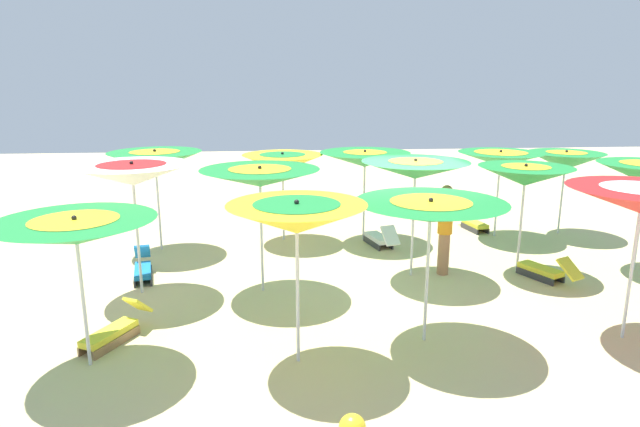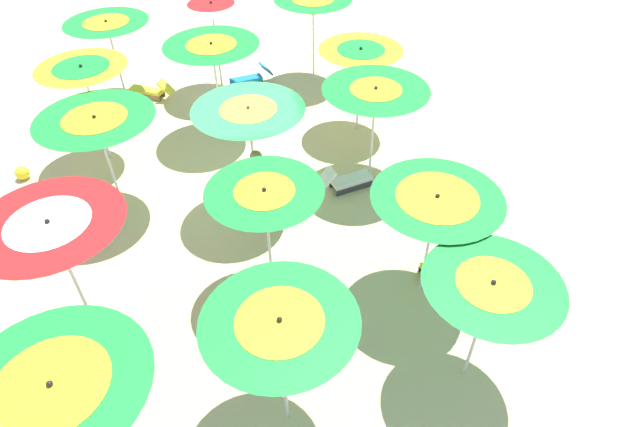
% 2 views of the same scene
% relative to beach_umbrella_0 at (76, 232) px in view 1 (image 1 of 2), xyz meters
% --- Properties ---
extents(ground, '(41.44, 41.44, 0.04)m').
position_rel_beach_umbrella_0_xyz_m(ground, '(2.88, -5.22, -2.00)').
color(ground, beige).
extents(beach_umbrella_0, '(2.16, 2.16, 2.21)m').
position_rel_beach_umbrella_0_xyz_m(beach_umbrella_0, '(0.00, 0.00, 0.00)').
color(beach_umbrella_0, silver).
rests_on(beach_umbrella_0, ground).
extents(beach_umbrella_1, '(1.93, 1.93, 2.40)m').
position_rel_beach_umbrella_0_xyz_m(beach_umbrella_1, '(-0.15, -2.98, 0.16)').
color(beach_umbrella_1, silver).
rests_on(beach_umbrella_1, ground).
extents(beach_umbrella_2, '(2.26, 2.26, 2.28)m').
position_rel_beach_umbrella_0_xyz_m(beach_umbrella_2, '(0.33, -4.97, 0.09)').
color(beach_umbrella_2, silver).
rests_on(beach_umbrella_2, ground).
extents(beach_umbrella_5, '(2.10, 2.10, 2.54)m').
position_rel_beach_umbrella_0_xyz_m(beach_umbrella_5, '(2.72, -0.12, 0.31)').
color(beach_umbrella_5, silver).
rests_on(beach_umbrella_5, ground).
extents(beach_umbrella_6, '(2.21, 2.21, 2.44)m').
position_rel_beach_umbrella_0_xyz_m(beach_umbrella_6, '(2.62, -2.43, 0.23)').
color(beach_umbrella_6, silver).
rests_on(beach_umbrella_6, ground).
extents(beach_umbrella_7, '(2.15, 2.15, 2.45)m').
position_rel_beach_umbrella_0_xyz_m(beach_umbrella_7, '(3.19, -5.49, 0.24)').
color(beach_umbrella_7, silver).
rests_on(beach_umbrella_7, ground).
extents(beach_umbrella_8, '(1.90, 1.90, 2.31)m').
position_rel_beach_umbrella_0_xyz_m(beach_umbrella_8, '(3.23, -7.79, 0.08)').
color(beach_umbrella_8, silver).
rests_on(beach_umbrella_8, ground).
extents(beach_umbrella_10, '(2.13, 2.13, 2.41)m').
position_rel_beach_umbrella_0_xyz_m(beach_umbrella_10, '(5.43, 0.03, 0.17)').
color(beach_umbrella_10, silver).
rests_on(beach_umbrella_10, ground).
extents(beach_umbrella_11, '(1.99, 1.99, 2.24)m').
position_rel_beach_umbrella_0_xyz_m(beach_umbrella_11, '(6.03, -2.91, -0.01)').
color(beach_umbrella_11, silver).
rests_on(beach_umbrella_11, ground).
extents(beach_umbrella_12, '(2.23, 2.23, 2.30)m').
position_rel_beach_umbrella_0_xyz_m(beach_umbrella_12, '(5.83, -4.92, 0.08)').
color(beach_umbrella_12, silver).
rests_on(beach_umbrella_12, ground).
extents(beach_umbrella_13, '(2.11, 2.11, 2.25)m').
position_rel_beach_umbrella_0_xyz_m(beach_umbrella_13, '(5.86, -8.38, 0.04)').
color(beach_umbrella_13, silver).
rests_on(beach_umbrella_13, ground).
extents(beach_umbrella_14, '(1.90, 1.90, 2.21)m').
position_rel_beach_umbrella_0_xyz_m(beach_umbrella_14, '(5.98, -10.17, -0.05)').
color(beach_umbrella_14, silver).
rests_on(beach_umbrella_14, ground).
extents(lounger_0, '(1.32, 0.90, 0.57)m').
position_rel_beach_umbrella_0_xyz_m(lounger_0, '(0.69, -0.16, -1.78)').
color(lounger_0, olive).
rests_on(lounger_0, ground).
extents(lounger_1, '(1.35, 0.89, 0.58)m').
position_rel_beach_umbrella_0_xyz_m(lounger_1, '(2.69, -8.14, -1.77)').
color(lounger_1, '#333338').
rests_on(lounger_1, ground).
extents(lounger_2, '(1.21, 0.57, 0.66)m').
position_rel_beach_umbrella_0_xyz_m(lounger_2, '(6.52, -8.04, -1.76)').
color(lounger_2, '#333338').
rests_on(lounger_2, ground).
extents(lounger_3, '(1.30, 0.58, 0.59)m').
position_rel_beach_umbrella_0_xyz_m(lounger_3, '(3.52, 0.03, -1.78)').
color(lounger_3, '#333338').
rests_on(lounger_3, ground).
extents(lounger_4, '(1.36, 0.68, 0.62)m').
position_rel_beach_umbrella_0_xyz_m(lounger_4, '(5.21, -5.23, -1.77)').
color(lounger_4, '#333338').
rests_on(lounger_4, ground).
extents(beachgoer_0, '(0.30, 0.30, 1.89)m').
position_rel_beach_umbrella_0_xyz_m(beachgoer_0, '(3.22, -6.17, -0.97)').
color(beachgoer_0, '#A3704C').
rests_on(beachgoer_0, ground).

